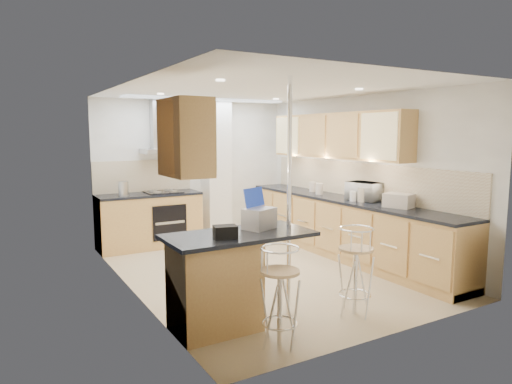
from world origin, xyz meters
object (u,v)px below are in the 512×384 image
microwave (365,191)px  bread_bin (399,200)px  bar_stool_near (280,296)px  bar_stool_end (356,271)px  laptop (259,218)px

microwave → bread_bin: microwave is taller
bar_stool_near → bar_stool_end: bar_stool_end is taller
bar_stool_near → bread_bin: size_ratio=2.57×
laptop → bread_bin: size_ratio=0.88×
laptop → bar_stool_end: laptop is taller
microwave → laptop: bearing=103.0°
bar_stool_end → bread_bin: size_ratio=2.64×
microwave → bar_stool_near: (-2.63, -1.71, -0.60)m
laptop → bread_bin: 2.42m
bar_stool_end → bread_bin: bread_bin is taller
laptop → bar_stool_near: size_ratio=0.34×
laptop → bar_stool_end: bearing=-49.1°
microwave → bread_bin: bearing=166.4°
bar_stool_near → microwave: bearing=51.9°
bar_stool_near → bread_bin: bearing=40.2°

